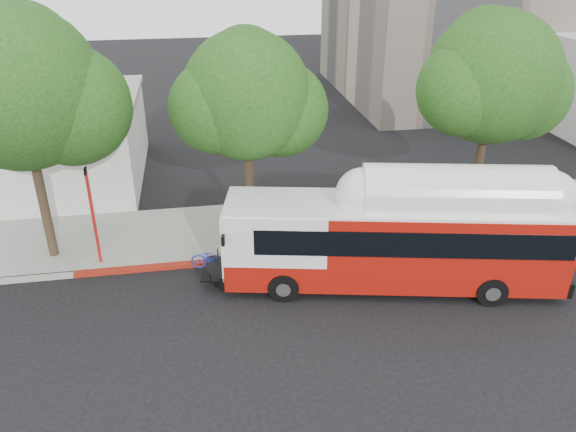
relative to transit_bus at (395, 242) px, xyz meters
name	(u,v)px	position (x,y,z in m)	size (l,w,h in m)	color
ground	(300,316)	(-3.72, -1.38, -1.77)	(120.00, 120.00, 0.00)	black
sidewalk	(272,227)	(-3.72, 5.12, -1.70)	(60.00, 5.00, 0.15)	gray
curb_strip	(282,256)	(-3.72, 2.52, -1.70)	(60.00, 0.30, 0.15)	gray
red_curb_segment	(206,263)	(-6.72, 2.52, -1.69)	(10.00, 0.32, 0.16)	maroon
street_tree_left	(35,94)	(-12.25, 4.18, 4.83)	(6.67, 5.80, 9.74)	#2D2116
street_tree_mid	(257,100)	(-4.31, 4.68, 4.13)	(5.75, 5.00, 8.62)	#2D2116
street_tree_right	(501,82)	(5.72, 4.48, 4.48)	(6.21, 5.40, 9.18)	#2D2116
transit_bus	(395,242)	(0.00, 0.00, 0.00)	(13.01, 4.96, 3.79)	#9D130A
signal_pole	(93,217)	(-10.80, 3.18, 0.33)	(0.12, 0.39, 4.10)	red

